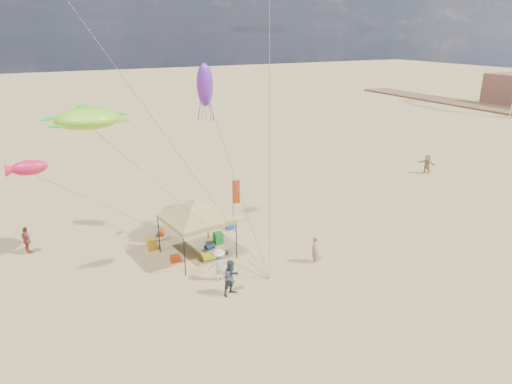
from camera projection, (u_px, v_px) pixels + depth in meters
ground at (282, 282)px, 23.60m from camera, size 280.00×280.00×0.00m
canopy_tent at (195, 201)px, 25.24m from camera, size 6.50×6.50×4.05m
feather_flag at (235, 195)px, 29.73m from camera, size 0.49×0.12×3.21m
cooler_red at (175, 258)px, 25.58m from camera, size 0.54×0.38×0.38m
cooler_blue at (230, 227)px, 29.73m from camera, size 0.54×0.38×0.38m
bag_navy at (209, 247)px, 26.96m from camera, size 0.69×0.54×0.36m
bag_orange at (162, 233)px, 28.83m from camera, size 0.54×0.69×0.36m
chair_green at (218, 238)px, 27.74m from camera, size 0.50×0.50×0.70m
chair_yellow at (152, 244)px, 26.92m from camera, size 0.50×0.50×0.70m
crate_grey at (230, 252)px, 26.48m from camera, size 0.34×0.30×0.28m
beach_cart at (210, 256)px, 25.85m from camera, size 0.90×0.50×0.24m
person_near_a at (314, 249)px, 25.31m from camera, size 0.71×0.69×1.64m
person_near_b at (232, 278)px, 22.17m from camera, size 1.09×0.96×1.86m
person_near_c at (219, 265)px, 23.49m from camera, size 1.27×0.93×1.75m
person_far_a at (27, 240)px, 26.31m from camera, size 0.77×1.06×1.68m
person_far_c at (427, 164)px, 41.10m from camera, size 1.02×1.73×1.77m
turtle_kite at (87, 119)px, 23.70m from camera, size 3.77×3.23×1.11m
fish_kite at (30, 168)px, 21.07m from camera, size 1.72×1.08×0.71m
squid_kite at (205, 85)px, 26.64m from camera, size 1.10×1.10×2.51m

